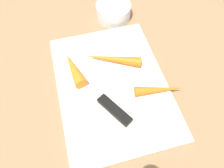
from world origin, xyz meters
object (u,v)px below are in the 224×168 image
Objects in this scene: carrot_longest at (112,59)px; carrot_shortest at (73,69)px; small_bowl at (113,11)px; carrot_medium at (159,90)px; knife at (110,106)px; cutting_board at (112,85)px.

carrot_shortest is at bearing 26.16° from carrot_longest.
small_bowl is at bearing -51.46° from carrot_shortest.
knife is at bearing -165.77° from carrot_medium.
small_bowl is (0.18, -0.05, -0.00)m from carrot_longest.
carrot_medium is 0.21m from carrot_shortest.
carrot_longest reaches higher than knife.
carrot_medium is at bearing -116.88° from cutting_board.
knife is at bearing -164.09° from carrot_shortest.
small_bowl is at bearing -47.35° from knife.
small_bowl reaches higher than knife.
cutting_board is at bearing -49.50° from knife.
cutting_board is 3.49× the size of small_bowl.
carrot_longest is at bearing -48.14° from knife.
carrot_shortest is (0.12, 0.06, 0.01)m from knife.
knife is 1.76× the size of carrot_shortest.
carrot_longest is (0.12, -0.04, 0.01)m from knife.
cutting_board is at bearing 97.20° from carrot_longest.
carrot_longest is (0.06, -0.02, 0.02)m from cutting_board.
carrot_longest is 0.14m from carrot_medium.
carrot_shortest is (-0.01, 0.10, 0.00)m from carrot_longest.
knife is 1.58× the size of carrot_medium.
cutting_board is 0.06m from knife.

